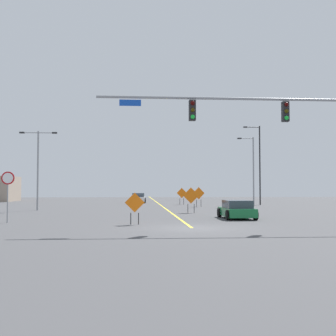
# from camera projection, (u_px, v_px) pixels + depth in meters

# --- Properties ---
(ground) EXTENTS (139.56, 139.56, 0.00)m
(ground) POSITION_uv_depth(u_px,v_px,m) (192.00, 228.00, 21.92)
(ground) COLOR #444447
(road_centre_stripe) EXTENTS (0.16, 77.53, 0.01)m
(road_centre_stripe) POSITION_uv_depth(u_px,v_px,m) (157.00, 202.00, 60.54)
(road_centre_stripe) COLOR yellow
(road_centre_stripe) RESTS_ON ground
(traffic_signal_assembly) EXTENTS (14.76, 0.44, 7.21)m
(traffic_signal_assembly) POSITION_uv_depth(u_px,v_px,m) (284.00, 123.00, 22.50)
(traffic_signal_assembly) COLOR gray
(traffic_signal_assembly) RESTS_ON ground
(stop_sign) EXTENTS (0.76, 0.07, 2.99)m
(stop_sign) POSITION_uv_depth(u_px,v_px,m) (8.00, 187.00, 25.19)
(stop_sign) COLOR gray
(stop_sign) RESTS_ON ground
(street_lamp_near_left) EXTENTS (2.01, 0.24, 9.33)m
(street_lamp_near_left) POSITION_uv_depth(u_px,v_px,m) (259.00, 162.00, 51.02)
(street_lamp_near_left) COLOR black
(street_lamp_near_left) RESTS_ON ground
(street_lamp_near_right) EXTENTS (1.87, 0.24, 7.69)m
(street_lamp_near_right) POSITION_uv_depth(u_px,v_px,m) (252.00, 168.00, 48.37)
(street_lamp_near_right) COLOR gray
(street_lamp_near_right) RESTS_ON ground
(street_lamp_far_left) EXTENTS (3.34, 0.24, 7.16)m
(street_lamp_far_left) POSITION_uv_depth(u_px,v_px,m) (38.00, 163.00, 39.04)
(street_lamp_far_left) COLOR gray
(street_lamp_far_left) RESTS_ON ground
(construction_sign_median_far) EXTENTS (1.32, 0.12, 2.06)m
(construction_sign_median_far) POSITION_uv_depth(u_px,v_px,m) (191.00, 197.00, 35.08)
(construction_sign_median_far) COLOR orange
(construction_sign_median_far) RESTS_ON ground
(construction_sign_right_lane) EXTENTS (1.10, 0.05, 1.77)m
(construction_sign_right_lane) POSITION_uv_depth(u_px,v_px,m) (135.00, 204.00, 24.05)
(construction_sign_right_lane) COLOR orange
(construction_sign_right_lane) RESTS_ON ground
(construction_sign_left_shoulder) EXTENTS (1.28, 0.32, 2.09)m
(construction_sign_left_shoulder) POSITION_uv_depth(u_px,v_px,m) (199.00, 194.00, 46.15)
(construction_sign_left_shoulder) COLOR orange
(construction_sign_left_shoulder) RESTS_ON ground
(construction_sign_left_lane) EXTENTS (1.22, 0.28, 2.01)m
(construction_sign_left_lane) POSITION_uv_depth(u_px,v_px,m) (182.00, 194.00, 52.05)
(construction_sign_left_lane) COLOR orange
(construction_sign_left_lane) RESTS_ON ground
(car_green_mid) EXTENTS (2.02, 3.84, 1.22)m
(car_green_mid) POSITION_uv_depth(u_px,v_px,m) (237.00, 210.00, 28.50)
(car_green_mid) COLOR #196B38
(car_green_mid) RESTS_ON ground
(car_white_far) EXTENTS (2.08, 4.51, 1.30)m
(car_white_far) POSITION_uv_depth(u_px,v_px,m) (138.00, 198.00, 58.08)
(car_white_far) COLOR white
(car_white_far) RESTS_ON ground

